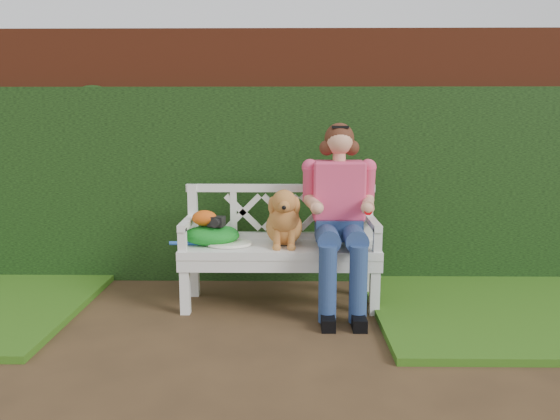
{
  "coord_description": "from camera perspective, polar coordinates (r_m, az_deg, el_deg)",
  "views": [
    {
      "loc": [
        0.45,
        -3.11,
        1.44
      ],
      "look_at": [
        0.4,
        0.97,
        0.75
      ],
      "focal_mm": 35.0,
      "sensor_mm": 36.0,
      "label": 1
    }
  ],
  "objects": [
    {
      "name": "garden_bench",
      "position": [
        4.25,
        -0.0,
        -6.79
      ],
      "size": [
        1.62,
        0.73,
        0.48
      ],
      "primitive_type": null,
      "rotation": [
        0.0,
        0.0,
        0.08
      ],
      "color": "white",
      "rests_on": "ground"
    },
    {
      "name": "baseball_glove",
      "position": [
        4.19,
        -7.9,
        -0.84
      ],
      "size": [
        0.19,
        0.14,
        0.12
      ],
      "primitive_type": "ellipsoid",
      "rotation": [
        0.0,
        0.0,
        0.02
      ],
      "color": "#CF5111",
      "rests_on": "green_bag"
    },
    {
      "name": "seated_woman",
      "position": [
        4.15,
        6.16,
        -0.88
      ],
      "size": [
        0.68,
        0.85,
        1.38
      ],
      "primitive_type": null,
      "rotation": [
        0.0,
        0.0,
        0.14
      ],
      "color": "#FB3537",
      "rests_on": "ground"
    },
    {
      "name": "grass_right",
      "position": [
        4.67,
        25.65,
        -9.0
      ],
      "size": [
        2.6,
        2.0,
        0.05
      ],
      "primitive_type": "cube",
      "color": "#214C10",
      "rests_on": "ground"
    },
    {
      "name": "ivy_hedge",
      "position": [
        4.84,
        -4.63,
        2.58
      ],
      "size": [
        10.0,
        0.18,
        1.7
      ],
      "primitive_type": "cube",
      "color": "#29551A",
      "rests_on": "ground"
    },
    {
      "name": "ground",
      "position": [
        3.45,
        -7.11,
        -15.11
      ],
      "size": [
        60.0,
        60.0,
        0.0
      ],
      "primitive_type": "plane",
      "color": "#3A2919"
    },
    {
      "name": "camera_item",
      "position": [
        4.16,
        -6.64,
        -1.19
      ],
      "size": [
        0.13,
        0.11,
        0.08
      ],
      "primitive_type": "cube",
      "rotation": [
        0.0,
        0.0,
        -0.25
      ],
      "color": "black",
      "rests_on": "green_bag"
    },
    {
      "name": "tennis_racket",
      "position": [
        4.19,
        -5.78,
        -3.48
      ],
      "size": [
        0.69,
        0.39,
        0.03
      ],
      "primitive_type": null,
      "rotation": [
        0.0,
        0.0,
        -0.17
      ],
      "color": "silver",
      "rests_on": "garden_bench"
    },
    {
      "name": "brick_wall",
      "position": [
        5.04,
        -4.44,
        5.7
      ],
      "size": [
        10.0,
        0.3,
        2.2
      ],
      "primitive_type": "cube",
      "color": "maroon",
      "rests_on": "ground"
    },
    {
      "name": "dog",
      "position": [
        4.11,
        0.43,
        -0.69
      ],
      "size": [
        0.44,
        0.49,
        0.45
      ],
      "primitive_type": null,
      "rotation": [
        0.0,
        0.0,
        0.41
      ],
      "color": "#A15B30",
      "rests_on": "garden_bench"
    },
    {
      "name": "green_bag",
      "position": [
        4.23,
        -7.17,
        -2.57
      ],
      "size": [
        0.45,
        0.36,
        0.15
      ],
      "primitive_type": null,
      "rotation": [
        0.0,
        0.0,
        0.08
      ],
      "color": "green",
      "rests_on": "garden_bench"
    }
  ]
}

